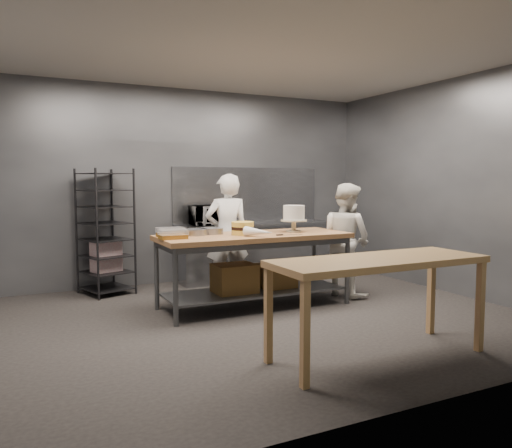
{
  "coord_description": "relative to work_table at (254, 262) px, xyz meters",
  "views": [
    {
      "loc": [
        -2.55,
        -5.03,
        1.58
      ],
      "look_at": [
        0.16,
        0.47,
        1.05
      ],
      "focal_mm": 35.0,
      "sensor_mm": 36.0,
      "label": 1
    }
  ],
  "objects": [
    {
      "name": "speed_rack",
      "position": [
        -1.53,
        1.57,
        0.28
      ],
      "size": [
        0.78,
        0.81,
        1.75
      ],
      "color": "black",
      "rests_on": "ground"
    },
    {
      "name": "ground",
      "position": [
        -0.15,
        -0.53,
        -0.57
      ],
      "size": [
        6.0,
        6.0,
        0.0
      ],
      "primitive_type": "plane",
      "color": "black",
      "rests_on": "ground"
    },
    {
      "name": "pastry_clamshells",
      "position": [
        -1.04,
        0.05,
        0.4
      ],
      "size": [
        0.35,
        0.43,
        0.11
      ],
      "color": "#97611E",
      "rests_on": "work_table"
    },
    {
      "name": "frosted_cake_stand",
      "position": [
        0.59,
        0.01,
        0.57
      ],
      "size": [
        0.34,
        0.34,
        0.35
      ],
      "color": "#BAB195",
      "rests_on": "work_table"
    },
    {
      "name": "near_counter",
      "position": [
        0.21,
        -2.11,
        0.24
      ],
      "size": [
        2.0,
        0.7,
        0.9
      ],
      "color": "olive",
      "rests_on": "ground"
    },
    {
      "name": "layer_cake",
      "position": [
        -0.15,
        -0.0,
        0.43
      ],
      "size": [
        0.28,
        0.28,
        0.16
      ],
      "color": "gold",
      "rests_on": "work_table"
    },
    {
      "name": "chef_right",
      "position": [
        1.43,
        0.02,
        0.2
      ],
      "size": [
        0.72,
        0.85,
        1.55
      ],
      "primitive_type": "imported",
      "rotation": [
        0.0,
        0.0,
        1.77
      ],
      "color": "white",
      "rests_on": "ground"
    },
    {
      "name": "back_wall",
      "position": [
        -0.15,
        1.97,
        0.93
      ],
      "size": [
        6.0,
        0.04,
        3.0
      ],
      "primitive_type": "cube",
      "color": "#4C4F54",
      "rests_on": "ground"
    },
    {
      "name": "piping_bag",
      "position": [
        -0.09,
        -0.32,
        0.41
      ],
      "size": [
        0.3,
        0.39,
        0.12
      ],
      "primitive_type": "cone",
      "rotation": [
        1.57,
        0.0,
        0.54
      ],
      "color": "silver",
      "rests_on": "work_table"
    },
    {
      "name": "work_table",
      "position": [
        0.0,
        0.0,
        0.0
      ],
      "size": [
        2.4,
        0.9,
        0.92
      ],
      "color": "#906039",
      "rests_on": "ground"
    },
    {
      "name": "chef_behind",
      "position": [
        -0.03,
        0.77,
        0.27
      ],
      "size": [
        0.66,
        0.48,
        1.68
      ],
      "primitive_type": "imported",
      "rotation": [
        0.0,
        0.0,
        3.01
      ],
      "color": "white",
      "rests_on": "ground"
    },
    {
      "name": "microwave",
      "position": [
        0.04,
        1.65,
        0.48
      ],
      "size": [
        0.54,
        0.37,
        0.3
      ],
      "primitive_type": "imported",
      "color": "black",
      "rests_on": "back_counter"
    },
    {
      "name": "offset_spatula",
      "position": [
        0.3,
        -0.29,
        0.35
      ],
      "size": [
        0.36,
        0.02,
        0.02
      ],
      "color": "slate",
      "rests_on": "work_table"
    },
    {
      "name": "splashback_panel",
      "position": [
        0.85,
        1.95,
        0.78
      ],
      "size": [
        2.6,
        0.02,
        0.9
      ],
      "primitive_type": "cube",
      "color": "slate",
      "rests_on": "back_counter"
    },
    {
      "name": "cake_pans",
      "position": [
        -0.57,
        0.23,
        0.39
      ],
      "size": [
        0.52,
        0.35,
        0.07
      ],
      "color": "gray",
      "rests_on": "work_table"
    },
    {
      "name": "back_counter",
      "position": [
        0.85,
        1.65,
        -0.12
      ],
      "size": [
        2.6,
        0.6,
        0.9
      ],
      "color": "slate",
      "rests_on": "ground"
    }
  ]
}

